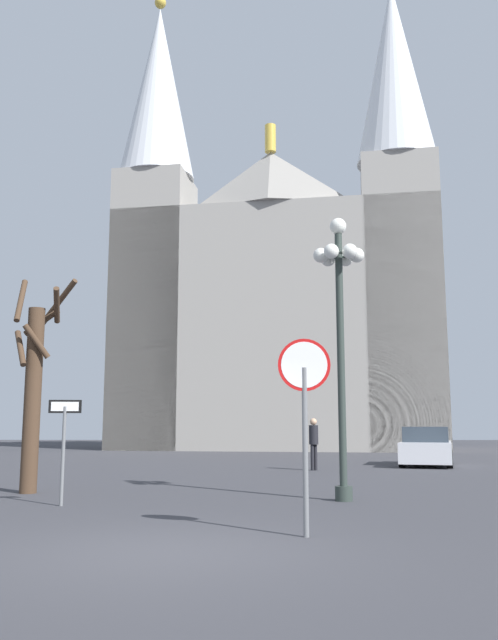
{
  "coord_description": "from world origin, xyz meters",
  "views": [
    {
      "loc": [
        1.2,
        -8.48,
        1.55
      ],
      "look_at": [
        0.75,
        17.71,
        5.69
      ],
      "focal_mm": 37.25,
      "sensor_mm": 36.0,
      "label": 1
    }
  ],
  "objects": [
    {
      "name": "ground_plane",
      "position": [
        0.0,
        0.0,
        0.0
      ],
      "size": [
        120.0,
        120.0,
        0.0
      ],
      "primitive_type": "plane",
      "color": "#38383D"
    },
    {
      "name": "cathedral",
      "position": [
        2.36,
        34.54,
        10.16
      ],
      "size": [
        21.66,
        13.19,
        31.15
      ],
      "color": "gray",
      "rests_on": "ground"
    },
    {
      "name": "stop_sign",
      "position": [
        1.83,
        1.12,
        1.95
      ],
      "size": [
        0.76,
        0.08,
        2.79
      ],
      "color": "slate",
      "rests_on": "ground"
    },
    {
      "name": "one_way_arrow_sign",
      "position": [
        -2.66,
        4.63,
        1.31
      ],
      "size": [
        0.63,
        0.11,
        2.03
      ],
      "color": "slate",
      "rests_on": "ground"
    },
    {
      "name": "street_lamp",
      "position": [
        2.9,
        5.55,
        4.04
      ],
      "size": [
        1.1,
        1.0,
        6.02
      ],
      "color": "#2D3833",
      "rests_on": "ground"
    },
    {
      "name": "bare_tree",
      "position": [
        -4.12,
        7.01,
        2.47
      ],
      "size": [
        1.48,
        1.48,
        5.06
      ],
      "color": "#473323",
      "rests_on": "ground"
    },
    {
      "name": "parked_car_near_white",
      "position": [
        7.57,
        17.55,
        0.69
      ],
      "size": [
        2.94,
        4.64,
        1.47
      ],
      "color": "silver",
      "rests_on": "ground"
    },
    {
      "name": "pedestrian_walking",
      "position": [
        3.03,
        14.78,
        1.08
      ],
      "size": [
        0.32,
        0.32,
        1.77
      ],
      "color": "black",
      "rests_on": "ground"
    }
  ]
}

